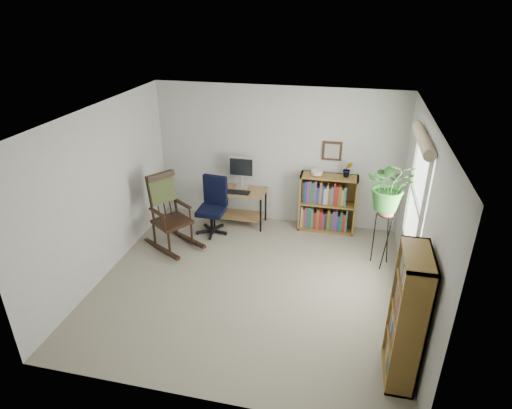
% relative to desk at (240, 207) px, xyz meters
% --- Properties ---
extents(floor, '(4.20, 4.00, 0.00)m').
position_rel_desk_xyz_m(floor, '(0.58, -1.70, -0.33)').
color(floor, gray).
rests_on(floor, ground).
extents(ceiling, '(4.20, 4.00, 0.00)m').
position_rel_desk_xyz_m(ceiling, '(0.58, -1.70, 2.07)').
color(ceiling, white).
rests_on(ceiling, ground).
extents(wall_back, '(4.20, 0.00, 2.40)m').
position_rel_desk_xyz_m(wall_back, '(0.58, 0.30, 0.87)').
color(wall_back, '#BABBB6').
rests_on(wall_back, ground).
extents(wall_front, '(4.20, 0.00, 2.40)m').
position_rel_desk_xyz_m(wall_front, '(0.58, -3.70, 0.87)').
color(wall_front, '#BABBB6').
rests_on(wall_front, ground).
extents(wall_left, '(0.00, 4.00, 2.40)m').
position_rel_desk_xyz_m(wall_left, '(-1.52, -1.70, 0.87)').
color(wall_left, '#BABBB6').
rests_on(wall_left, ground).
extents(wall_right, '(0.00, 4.00, 2.40)m').
position_rel_desk_xyz_m(wall_right, '(2.68, -1.70, 0.87)').
color(wall_right, '#BABBB6').
rests_on(wall_right, ground).
extents(window, '(0.12, 1.20, 1.50)m').
position_rel_desk_xyz_m(window, '(2.64, -1.40, 1.07)').
color(window, silver).
rests_on(window, wall_right).
extents(desk, '(0.90, 0.50, 0.65)m').
position_rel_desk_xyz_m(desk, '(0.00, 0.00, 0.00)').
color(desk, olive).
rests_on(desk, floor).
extents(monitor, '(0.46, 0.16, 0.56)m').
position_rel_desk_xyz_m(monitor, '(0.00, 0.14, 0.61)').
color(monitor, silver).
rests_on(monitor, desk).
extents(keyboard, '(0.40, 0.15, 0.02)m').
position_rel_desk_xyz_m(keyboard, '(0.00, -0.12, 0.34)').
color(keyboard, black).
rests_on(keyboard, desk).
extents(office_chair, '(0.61, 0.61, 1.00)m').
position_rel_desk_xyz_m(office_chair, '(-0.39, -0.44, 0.17)').
color(office_chair, black).
rests_on(office_chair, floor).
extents(rocking_chair, '(1.23, 1.12, 1.23)m').
position_rel_desk_xyz_m(rocking_chair, '(-0.85, -0.99, 0.29)').
color(rocking_chair, black).
rests_on(rocking_chair, floor).
extents(low_bookshelf, '(0.95, 0.32, 1.00)m').
position_rel_desk_xyz_m(low_bookshelf, '(1.51, 0.12, 0.18)').
color(low_bookshelf, olive).
rests_on(low_bookshelf, floor).
extents(tall_bookshelf, '(0.28, 0.66, 1.51)m').
position_rel_desk_xyz_m(tall_bookshelf, '(2.50, -2.92, 0.43)').
color(tall_bookshelf, olive).
rests_on(tall_bookshelf, floor).
extents(plant_stand, '(0.36, 0.36, 1.00)m').
position_rel_desk_xyz_m(plant_stand, '(2.38, -0.80, 0.18)').
color(plant_stand, black).
rests_on(plant_stand, floor).
extents(spider_plant, '(1.69, 1.88, 1.46)m').
position_rel_desk_xyz_m(spider_plant, '(2.38, -0.80, 1.33)').
color(spider_plant, '#2A6A25').
rests_on(spider_plant, plant_stand).
extents(potted_plant_small, '(0.13, 0.24, 0.11)m').
position_rel_desk_xyz_m(potted_plant_small, '(1.79, 0.13, 0.73)').
color(potted_plant_small, '#2A6A25').
rests_on(potted_plant_small, low_bookshelf).
extents(framed_picture, '(0.32, 0.04, 0.32)m').
position_rel_desk_xyz_m(framed_picture, '(1.51, 0.27, 1.05)').
color(framed_picture, black).
rests_on(framed_picture, wall_back).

